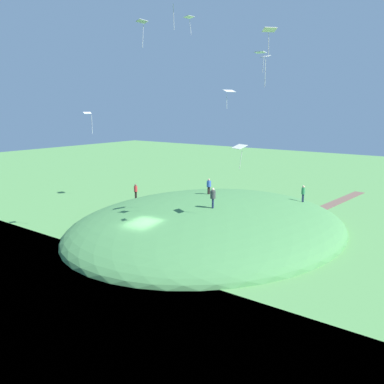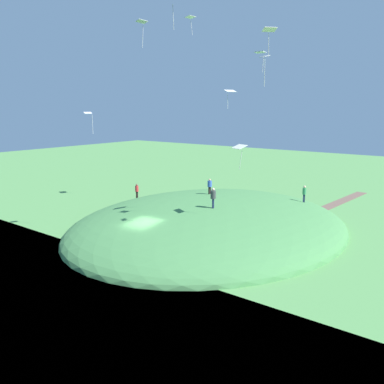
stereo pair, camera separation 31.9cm
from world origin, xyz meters
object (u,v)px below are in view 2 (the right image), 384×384
person_watching_kites (210,185)px  kite_7 (142,23)px  kite_1 (230,92)px  kite_6 (175,0)px  person_with_child (213,196)px  kite_3 (269,31)px  kite_2 (260,53)px  kite_4 (240,148)px  kite_0 (190,18)px  person_on_hilltop (304,192)px  person_near_shore (137,189)px  kite_8 (89,115)px  kite_5 (265,60)px

person_watching_kites → kite_7: (-11.58, -1.98, 13.71)m
kite_1 → kite_6: size_ratio=0.92×
person_with_child → kite_3: size_ratio=0.90×
kite_2 → kite_4: 7.13m
kite_0 → kite_2: bearing=-124.1°
person_on_hilltop → kite_4: size_ratio=0.90×
person_on_hilltop → person_watching_kites: size_ratio=1.08×
kite_1 → kite_3: bearing=-131.8°
person_with_child → person_on_hilltop: bearing=134.1°
person_near_shore → kite_2: bearing=-91.7°
kite_6 → kite_1: bearing=14.7°
person_on_hilltop → kite_8: (-16.79, 12.77, 7.82)m
person_near_shore → kite_8: (-9.63, -4.25, 8.50)m
person_on_hilltop → kite_2: 17.17m
kite_4 → kite_6: (-4.99, 2.39, 10.18)m
kite_1 → kite_6: (-12.55, -3.28, 5.50)m
kite_1 → kite_5: size_ratio=0.93×
kite_7 → kite_1: bearing=2.7°
person_with_child → kite_3: 14.05m
kite_1 → kite_8: size_ratio=1.01×
kite_2 → kite_6: (-4.48, 4.22, 3.31)m
kite_0 → kite_4: bearing=-126.5°
person_near_shore → kite_3: 23.23m
person_with_child → kite_2: size_ratio=1.30×
kite_5 → kite_7: bearing=109.8°
person_watching_kites → kite_3: size_ratio=0.79×
kite_1 → kite_3: (-6.65, -7.43, 3.92)m
kite_1 → person_on_hilltop: bearing=-59.6°
person_near_shore → kite_7: (-9.81, -10.89, 15.01)m
person_watching_kites → kite_6: kite_6 is taller
kite_1 → kite_8: bearing=154.8°
person_with_child → kite_2: bearing=48.4°
kite_7 → person_watching_kites: bearing=9.7°
kite_7 → kite_8: 9.30m
person_near_shore → person_on_hilltop: 18.48m
kite_7 → person_near_shore: bearing=48.0°
kite_4 → kite_7: 11.66m
kite_1 → kite_3: size_ratio=0.92×
kite_2 → kite_4: kite_2 is taller
person_near_shore → person_on_hilltop: bearing=-53.6°
kite_6 → kite_8: size_ratio=1.09×
kite_3 → kite_5: bearing=-156.9°
person_near_shore → kite_4: 17.60m
kite_0 → kite_1: (-0.78, -5.59, -7.75)m
kite_1 → kite_5: kite_5 is taller
person_on_hilltop → kite_5: size_ratio=0.87×
person_watching_kites → kite_6: size_ratio=0.80×
kite_5 → kite_6: bearing=114.2°
kite_0 → kite_7: size_ratio=1.01×
person_near_shore → kite_6: kite_6 is taller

